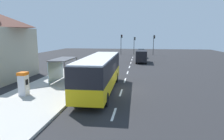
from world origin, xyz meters
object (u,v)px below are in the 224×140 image
(bus, at_px, (100,72))
(traffic_light_far_side, at_px, (121,41))
(white_van, at_px, (141,56))
(sedan_near, at_px, (141,52))
(ticket_machine, at_px, (24,84))
(bus_shelter, at_px, (61,64))
(sedan_far, at_px, (141,54))
(recycling_bin_yellow, at_px, (86,74))
(recycling_bin_blue, at_px, (85,76))
(traffic_light_near_side, at_px, (154,42))
(traffic_light_median, at_px, (134,43))

(bus, xyz_separation_m, traffic_light_far_side, (-1.39, 36.70, 1.72))
(white_van, bearing_deg, bus, -100.71)
(sedan_near, bearing_deg, ticket_machine, -103.91)
(ticket_machine, bearing_deg, bus_shelter, 77.02)
(sedan_far, bearing_deg, recycling_bin_yellow, -104.78)
(sedan_near, relative_size, recycling_bin_yellow, 4.65)
(recycling_bin_blue, bearing_deg, sedan_near, 79.04)
(traffic_light_near_side, distance_m, traffic_light_far_side, 8.64)
(sedan_near, bearing_deg, traffic_light_median, 173.36)
(sedan_near, height_order, traffic_light_far_side, traffic_light_far_side)
(traffic_light_near_side, bearing_deg, sedan_near, 156.67)
(traffic_light_near_side, relative_size, traffic_light_median, 1.10)
(sedan_far, height_order, recycling_bin_blue, sedan_far)
(ticket_machine, bearing_deg, traffic_light_median, 78.75)
(traffic_light_far_side, bearing_deg, bus, -87.83)
(white_van, xyz_separation_m, bus_shelter, (-8.61, -18.23, 0.75))
(bus, relative_size, traffic_light_far_side, 2.05)
(traffic_light_far_side, distance_m, traffic_light_median, 3.62)
(ticket_machine, height_order, bus_shelter, bus_shelter)
(bus, relative_size, white_van, 2.11)
(sedan_far, bearing_deg, traffic_light_far_side, 125.30)
(traffic_light_far_side, height_order, traffic_light_median, traffic_light_far_side)
(sedan_near, distance_m, sedan_far, 8.21)
(recycling_bin_blue, bearing_deg, bus, -56.29)
(bus, distance_m, bus_shelter, 5.31)
(sedan_far, distance_m, traffic_light_near_side, 8.01)
(sedan_far, xyz_separation_m, traffic_light_far_side, (-5.40, 7.63, 2.77))
(sedan_near, relative_size, recycling_bin_blue, 4.65)
(traffic_light_near_side, xyz_separation_m, bus_shelter, (-11.91, -33.45, -1.38))
(recycling_bin_blue, relative_size, traffic_light_near_side, 0.18)
(bus, relative_size, traffic_light_median, 2.31)
(sedan_near, bearing_deg, traffic_light_near_side, -23.33)
(recycling_bin_yellow, height_order, traffic_light_near_side, traffic_light_near_side)
(white_van, bearing_deg, recycling_bin_blue, -110.68)
(traffic_light_far_side, xyz_separation_m, traffic_light_median, (3.51, 0.80, -0.37))
(recycling_bin_blue, bearing_deg, traffic_light_near_side, 73.23)
(traffic_light_far_side, distance_m, bus_shelter, 34.44)
(bus, height_order, recycling_bin_yellow, bus)
(ticket_machine, distance_m, recycling_bin_yellow, 7.82)
(recycling_bin_yellow, distance_m, traffic_light_median, 33.48)
(traffic_light_near_side, relative_size, bus_shelter, 1.31)
(recycling_bin_yellow, xyz_separation_m, bus_shelter, (-2.21, -1.98, 1.44))
(white_van, bearing_deg, recycling_bin_yellow, -111.50)
(bus, relative_size, ticket_machine, 5.69)
(recycling_bin_blue, bearing_deg, recycling_bin_yellow, 90.00)
(bus, xyz_separation_m, white_van, (3.91, 20.68, -0.50))
(ticket_machine, height_order, recycling_bin_blue, ticket_machine)
(recycling_bin_blue, height_order, bus_shelter, bus_shelter)
(bus, distance_m, traffic_light_near_side, 36.65)
(white_van, bearing_deg, sedan_near, 89.66)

